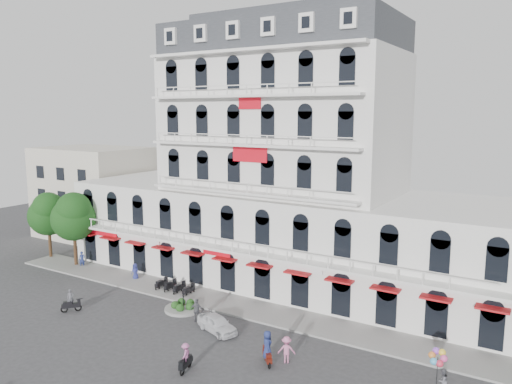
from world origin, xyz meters
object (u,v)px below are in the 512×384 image
object	(u,v)px
parked_car	(217,324)
rider_west	(71,302)
balloon_vendor	(440,369)
rider_east	(267,347)
rider_center	(186,357)

from	to	relation	value
parked_car	rider_west	bearing A→B (deg)	123.62
rider_west	balloon_vendor	distance (m)	29.28
rider_east	rider_center	distance (m)	5.39
balloon_vendor	rider_west	bearing A→B (deg)	-172.79
rider_west	rider_east	bearing A→B (deg)	-46.92
rider_west	balloon_vendor	xyz separation A→B (m)	(29.04, 3.68, 0.46)
balloon_vendor	rider_east	bearing A→B (deg)	-165.35
rider_center	balloon_vendor	world-z (taller)	balloon_vendor
rider_east	balloon_vendor	xyz separation A→B (m)	(10.47, 2.74, 0.12)
balloon_vendor	parked_car	bearing A→B (deg)	-178.50
rider_west	parked_car	bearing A→B (deg)	-35.57
rider_east	rider_west	bearing A→B (deg)	50.32
rider_west	balloon_vendor	world-z (taller)	balloon_vendor
rider_east	rider_center	size ratio (longest dim) A/B	1.23
parked_car	rider_center	size ratio (longest dim) A/B	1.98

